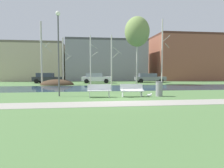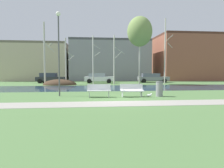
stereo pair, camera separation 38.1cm
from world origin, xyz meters
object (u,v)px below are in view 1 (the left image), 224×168
seagull (149,95)px  parked_sedan_second_white (96,78)px  bench_right (132,90)px  streetlamp (58,41)px  bench_left (99,90)px  trash_bin (159,89)px  parked_hatch_third_grey (149,78)px  parked_van_nearest_dark (47,78)px

seagull → parked_sedan_second_white: 17.03m
bench_right → streetlamp: bearing=170.0°
bench_left → trash_bin: 4.20m
bench_left → streetlamp: bearing=162.2°
parked_sedan_second_white → parked_hatch_third_grey: size_ratio=0.92×
seagull → streetlamp: streetlamp is taller
bench_right → parked_sedan_second_white: parked_sedan_second_white is taller
bench_right → parked_van_nearest_dark: bearing=117.1°
seagull → parked_sedan_second_white: parked_sedan_second_white is taller
parked_van_nearest_dark → parked_hatch_third_grey: size_ratio=0.87×
seagull → streetlamp: (-6.16, 1.23, 3.75)m
trash_bin → streetlamp: (-6.96, 0.95, 3.34)m
seagull → parked_van_nearest_dark: (-9.97, 17.59, 0.65)m
trash_bin → streetlamp: 7.77m
bench_right → parked_van_nearest_dark: parked_van_nearest_dark is taller
streetlamp → parked_hatch_third_grey: size_ratio=1.22×
trash_bin → parked_sedan_second_white: parked_sedan_second_white is taller
parked_sedan_second_white → bench_left: bearing=-92.2°
parked_hatch_third_grey → seagull: bearing=-107.8°
seagull → parked_van_nearest_dark: 20.23m
trash_bin → seagull: size_ratio=2.27×
parked_van_nearest_dark → bench_left: bearing=-69.2°
seagull → parked_van_nearest_dark: size_ratio=0.11×
bench_right → seagull: size_ratio=3.51×
trash_bin → streetlamp: streetlamp is taller
parked_sedan_second_white → parked_hatch_third_grey: 8.31m
bench_left → seagull: (3.40, -0.34, -0.34)m
seagull → bench_left: bearing=174.2°
bench_right → parked_sedan_second_white: size_ratio=0.36×
bench_left → parked_sedan_second_white: size_ratio=0.36×
bench_right → streetlamp: streetlamp is taller
seagull → streetlamp: size_ratio=0.08×
streetlamp → bench_right: bearing=-10.0°
bench_left → seagull: bearing=-5.8°
streetlamp → parked_sedan_second_white: 16.23m
parked_hatch_third_grey → trash_bin: bearing=-105.6°
bench_left → parked_van_nearest_dark: 18.46m
parked_van_nearest_dark → parked_hatch_third_grey: parked_van_nearest_dark is taller
bench_left → streetlamp: (-2.76, 0.89, 3.41)m
trash_bin → parked_van_nearest_dark: size_ratio=0.25×
bench_left → streetlamp: 4.47m
seagull → parked_hatch_third_grey: size_ratio=0.09×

